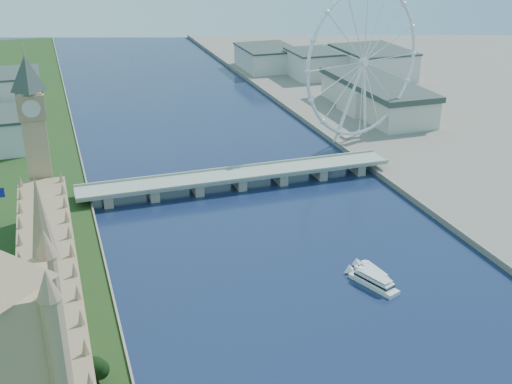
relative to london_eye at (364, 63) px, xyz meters
name	(u,v)px	position (x,y,z in m)	size (l,w,h in m)	color
parliament_range	(51,289)	(-247.98, -185.08, -49.04)	(24.00, 200.00, 70.00)	tan
big_ben	(33,120)	(-247.98, -77.08, -0.95)	(20.02, 20.02, 110.00)	tan
westminster_bridge	(239,177)	(-119.98, -55.08, -60.89)	(220.00, 22.00, 9.50)	gray
london_eye	(364,63)	(0.00, 0.00, 0.00)	(113.60, 39.12, 124.30)	silver
county_hall	(375,114)	(55.02, 74.92, -67.52)	(54.00, 144.00, 35.00)	beige
city_skyline	(202,77)	(-80.75, 205.00, -50.56)	(505.00, 280.00, 32.00)	beige
tour_boat_near	(373,278)	(-89.79, -195.06, -67.52)	(7.05, 27.68, 6.10)	silver
tour_boat_far	(373,286)	(-93.23, -202.03, -67.52)	(7.91, 30.88, 6.83)	silver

